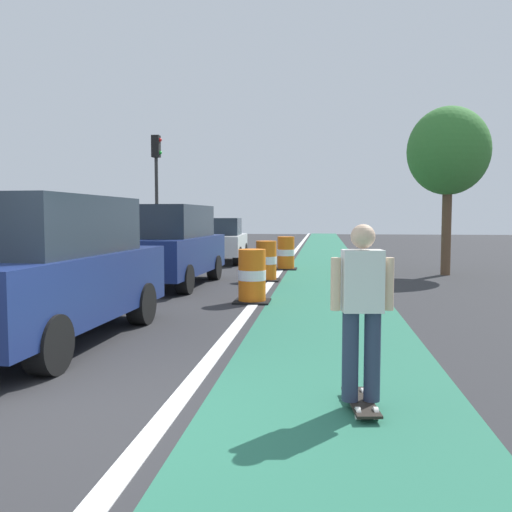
% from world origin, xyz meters
% --- Properties ---
extents(ground_plane, '(100.00, 100.00, 0.00)m').
position_xyz_m(ground_plane, '(0.00, 0.00, 0.00)').
color(ground_plane, '#2D2D30').
extents(bike_lane_strip, '(2.50, 80.00, 0.01)m').
position_xyz_m(bike_lane_strip, '(2.40, 12.00, 0.00)').
color(bike_lane_strip, '#286B51').
rests_on(bike_lane_strip, ground).
extents(lane_divider_stripe, '(0.20, 80.00, 0.01)m').
position_xyz_m(lane_divider_stripe, '(0.90, 12.00, 0.01)').
color(lane_divider_stripe, silver).
rests_on(lane_divider_stripe, ground).
extents(skateboarder_on_lane, '(0.57, 0.82, 1.69)m').
position_xyz_m(skateboarder_on_lane, '(2.61, 0.57, 0.91)').
color(skateboarder_on_lane, black).
rests_on(skateboarder_on_lane, ground).
extents(parked_suv_nearest, '(2.03, 4.65, 2.04)m').
position_xyz_m(parked_suv_nearest, '(-1.53, 2.68, 1.04)').
color(parked_suv_nearest, navy).
rests_on(parked_suv_nearest, ground).
extents(parked_suv_second, '(2.05, 4.66, 2.04)m').
position_xyz_m(parked_suv_second, '(-1.59, 8.96, 1.04)').
color(parked_suv_second, navy).
rests_on(parked_suv_second, ground).
extents(parked_sedan_third, '(2.10, 4.20, 1.70)m').
position_xyz_m(parked_sedan_third, '(-1.66, 15.91, 0.83)').
color(parked_sedan_third, silver).
rests_on(parked_sedan_third, ground).
extents(traffic_barrel_front, '(0.73, 0.73, 1.09)m').
position_xyz_m(traffic_barrel_front, '(0.83, 6.55, 0.53)').
color(traffic_barrel_front, orange).
rests_on(traffic_barrel_front, ground).
extents(traffic_barrel_mid, '(0.73, 0.73, 1.09)m').
position_xyz_m(traffic_barrel_mid, '(0.74, 10.32, 0.53)').
color(traffic_barrel_mid, orange).
rests_on(traffic_barrel_mid, ground).
extents(traffic_barrel_back, '(0.73, 0.73, 1.09)m').
position_xyz_m(traffic_barrel_back, '(1.06, 13.54, 0.53)').
color(traffic_barrel_back, orange).
rests_on(traffic_barrel_back, ground).
extents(traffic_light_corner, '(0.41, 0.32, 5.10)m').
position_xyz_m(traffic_light_corner, '(-4.59, 17.55, 3.50)').
color(traffic_light_corner, '#2D2D2D').
rests_on(traffic_light_corner, ground).
extents(street_tree_sidewalk, '(2.40, 2.40, 5.00)m').
position_xyz_m(street_tree_sidewalk, '(5.94, 12.41, 3.67)').
color(street_tree_sidewalk, brown).
rests_on(street_tree_sidewalk, ground).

